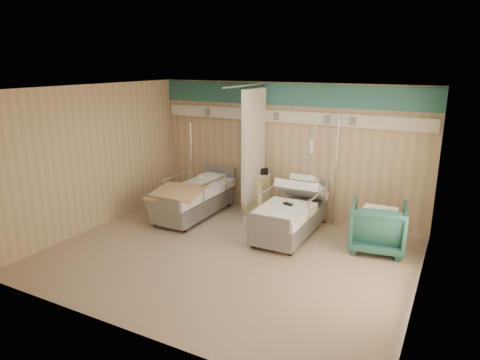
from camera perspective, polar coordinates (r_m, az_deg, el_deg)
name	(u,v)px	position (r m, az deg, el deg)	size (l,w,h in m)	color
ground	(230,254)	(7.51, -1.38, -9.78)	(6.00, 5.00, 0.00)	gray
room_walls	(235,145)	(7.15, -0.70, 4.67)	(6.04, 5.04, 2.82)	tan
bed_right	(290,219)	(8.24, 6.71, -5.14)	(1.00, 2.16, 0.63)	silver
bed_left	(194,202)	(9.20, -6.17, -2.90)	(1.00, 2.16, 0.63)	silver
bedside_cabinet	(256,193)	(9.42, 2.19, -1.68)	(0.50, 0.48, 0.85)	#D7D086
visitor_armchair	(378,226)	(7.88, 17.89, -5.92)	(0.92, 0.94, 0.86)	#21524C
waffle_blanket	(380,201)	(7.73, 18.22, -2.72)	(0.57, 0.51, 0.06)	white
iv_stand_right	(334,202)	(8.89, 12.37, -2.94)	(0.39, 0.39, 2.18)	silver
iv_stand_left	(192,186)	(10.07, -6.38, -0.83)	(0.34, 0.34, 1.90)	silver
call_remote	(288,204)	(8.02, 6.40, -3.19)	(0.17, 0.08, 0.04)	black
tan_blanket	(178,192)	(8.79, -8.33, -1.57)	(0.96, 1.21, 0.04)	tan
toiletry_bag	(263,171)	(9.28, 3.04, 1.18)	(0.23, 0.15, 0.13)	black
white_cup	(250,169)	(9.45, 1.41, 1.50)	(0.10, 0.10, 0.14)	white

